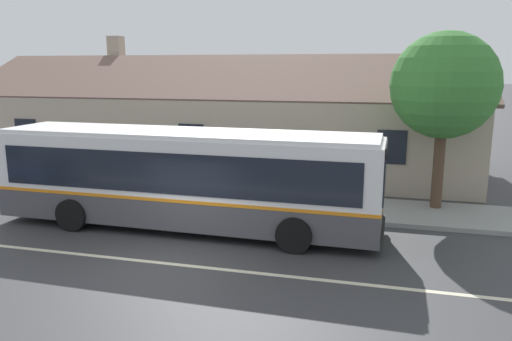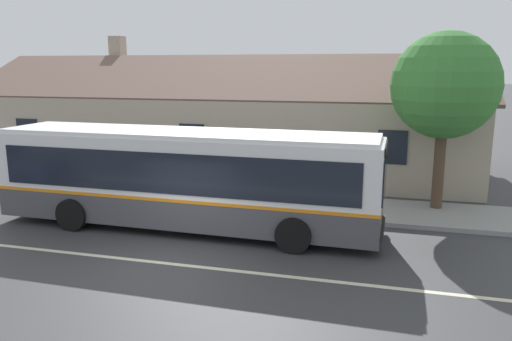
{
  "view_description": "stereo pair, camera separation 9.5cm",
  "coord_description": "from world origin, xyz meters",
  "views": [
    {
      "loc": [
        5.28,
        -11.08,
        4.96
      ],
      "look_at": [
        1.23,
        4.34,
        1.64
      ],
      "focal_mm": 35.0,
      "sensor_mm": 36.0,
      "label": 1
    },
    {
      "loc": [
        5.37,
        -11.05,
        4.96
      ],
      "look_at": [
        1.23,
        4.34,
        1.64
      ],
      "focal_mm": 35.0,
      "sensor_mm": 36.0,
      "label": 2
    }
  ],
  "objects": [
    {
      "name": "street_tree_primary",
      "position": [
        7.08,
        6.88,
        4.19
      ],
      "size": [
        3.56,
        3.56,
        6.14
      ],
      "color": "#4C3828",
      "rests_on": "ground"
    },
    {
      "name": "ground_plane",
      "position": [
        0.0,
        0.0,
        0.0
      ],
      "size": [
        300.0,
        300.0,
        0.0
      ],
      "primitive_type": "plane",
      "color": "#38383A"
    },
    {
      "name": "lane_divider_stripe",
      "position": [
        0.0,
        0.0,
        0.0
      ],
      "size": [
        60.0,
        0.16,
        0.01
      ],
      "primitive_type": "cube",
      "color": "beige",
      "rests_on": "ground"
    },
    {
      "name": "transit_bus",
      "position": [
        -0.63,
        2.9,
        1.64
      ],
      "size": [
        12.01,
        2.92,
        3.05
      ],
      "color": "#47474C",
      "rests_on": "ground"
    },
    {
      "name": "bench_by_building",
      "position": [
        -5.97,
        6.04,
        0.56
      ],
      "size": [
        1.59,
        0.51,
        0.94
      ],
      "color": "#4C4C4C",
      "rests_on": "sidewalk_far"
    },
    {
      "name": "sidewalk_far",
      "position": [
        0.0,
        6.0,
        0.07
      ],
      "size": [
        60.0,
        3.0,
        0.15
      ],
      "primitive_type": "cube",
      "color": "gray",
      "rests_on": "ground"
    },
    {
      "name": "bench_down_street",
      "position": [
        -1.75,
        5.62,
        0.58
      ],
      "size": [
        1.89,
        0.51,
        0.94
      ],
      "color": "#4C4C4C",
      "rests_on": "sidewalk_far"
    },
    {
      "name": "community_building",
      "position": [
        -2.65,
        12.88,
        1.92
      ],
      "size": [
        23.93,
        9.08,
        6.57
      ],
      "color": "tan",
      "rests_on": "ground"
    },
    {
      "name": "bike_rack",
      "position": [
        -9.95,
        5.57,
        0.68
      ],
      "size": [
        1.16,
        0.06,
        0.78
      ],
      "color": "slate",
      "rests_on": "sidewalk_far"
    }
  ]
}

